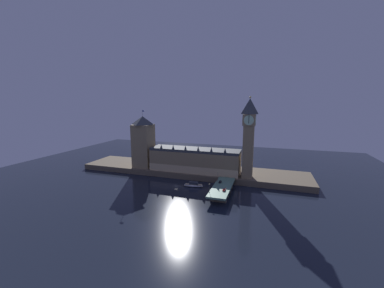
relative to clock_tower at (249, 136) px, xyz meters
The scene contains 12 objects.
ground_plane 73.69m from the clock_tower, 154.98° to the right, with size 400.00×400.00×0.00m, color black.
embankment 68.81m from the clock_tower, 166.55° to the left, with size 220.00×42.00×5.13m.
parliament_hall 55.31m from the clock_tower, behind, with size 83.69×21.99×25.59m.
clock_tower is the anchor object (origin of this frame).
victoria_tower 102.63m from the clock_tower, behind, with size 17.97×17.97×56.39m.
bridge 50.82m from the clock_tower, 117.05° to the right, with size 13.61×46.00×6.24m.
car_northbound_lead 45.51m from the clock_tower, 129.01° to the right, with size 1.92×4.63×1.49m.
car_southbound_lead 53.50m from the clock_tower, 108.10° to the right, with size 1.84×3.97×1.60m.
pedestrian_far_rail 45.58m from the clock_tower, 136.19° to the right, with size 0.38×0.38×1.70m.
street_lamp_near 59.32m from the clock_tower, 115.91° to the right, with size 1.34×0.60×6.68m.
street_lamp_far 41.09m from the clock_tower, 143.99° to the right, with size 1.34×0.60×7.14m.
boat_upstream 61.44m from the clock_tower, 151.29° to the right, with size 16.50×6.09×4.26m.
Camera 1 is at (70.27, -173.21, 69.08)m, focal length 22.00 mm.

